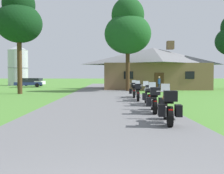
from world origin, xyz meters
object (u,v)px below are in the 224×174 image
object	(u,v)px
motorcycle_silver_second_in_row	(154,100)
parked_white_suv_far_left	(31,82)
motorcycle_orange_nearest_to_camera	(168,107)
tree_by_lodge_front	(128,29)
motorcycle_silver_third_in_row	(148,95)
bystander_blue_shirt_near_lodge	(159,83)
parked_navy_sedan_far_left	(28,83)
tree_left_near	(19,18)
motorcycle_orange_farthest_in_row	(134,90)
motorcycle_white_fourth_in_row	(138,92)
metal_silo_distant	(18,65)

from	to	relation	value
motorcycle_silver_second_in_row	parked_white_suv_far_left	world-z (taller)	parked_white_suv_far_left
motorcycle_orange_nearest_to_camera	tree_by_lodge_front	bearing A→B (deg)	96.42
motorcycle_silver_third_in_row	bystander_blue_shirt_near_lodge	world-z (taller)	bystander_blue_shirt_near_lodge
bystander_blue_shirt_near_lodge	parked_white_suv_far_left	bearing A→B (deg)	-131.59
parked_navy_sedan_far_left	parked_white_suv_far_left	bearing A→B (deg)	-3.50
motorcycle_orange_nearest_to_camera	tree_left_near	xyz separation A→B (m)	(-10.27, 16.23, 6.51)
motorcycle_silver_second_in_row	motorcycle_orange_nearest_to_camera	bearing A→B (deg)	-84.97
motorcycle_orange_farthest_in_row	tree_by_lodge_front	world-z (taller)	tree_by_lodge_front
motorcycle_orange_farthest_in_row	motorcycle_silver_third_in_row	bearing A→B (deg)	-81.67
parked_white_suv_far_left	bystander_blue_shirt_near_lodge	bearing A→B (deg)	-121.78
motorcycle_silver_third_in_row	tree_left_near	world-z (taller)	tree_left_near
bystander_blue_shirt_near_lodge	motorcycle_white_fourth_in_row	bearing A→B (deg)	-16.79
motorcycle_orange_nearest_to_camera	parked_navy_sedan_far_left	xyz separation A→B (m)	(-14.35, 32.33, 0.03)
motorcycle_orange_farthest_in_row	parked_navy_sedan_far_left	xyz separation A→B (m)	(-14.36, 21.41, 0.03)
tree_left_near	parked_navy_sedan_far_left	distance (m)	17.82
motorcycle_silver_third_in_row	tree_by_lodge_front	world-z (taller)	tree_by_lodge_front
motorcycle_silver_second_in_row	motorcycle_white_fourth_in_row	distance (m)	5.66
motorcycle_white_fourth_in_row	tree_by_lodge_front	size ratio (longest dim) A/B	0.20
motorcycle_silver_third_in_row	parked_navy_sedan_far_left	distance (m)	30.34
motorcycle_silver_third_in_row	motorcycle_orange_farthest_in_row	distance (m)	5.19
motorcycle_silver_third_in_row	parked_navy_sedan_far_left	world-z (taller)	motorcycle_silver_third_in_row
motorcycle_orange_farthest_in_row	tree_by_lodge_front	size ratio (longest dim) A/B	0.20
motorcycle_silver_second_in_row	motorcycle_orange_farthest_in_row	xyz separation A→B (m)	(-0.01, 8.18, 0.00)
motorcycle_orange_nearest_to_camera	bystander_blue_shirt_near_lodge	world-z (taller)	bystander_blue_shirt_near_lodge
tree_by_lodge_front	parked_navy_sedan_far_left	world-z (taller)	tree_by_lodge_front
motorcycle_silver_second_in_row	motorcycle_white_fourth_in_row	bearing A→B (deg)	95.89
motorcycle_white_fourth_in_row	metal_silo_distant	size ratio (longest dim) A/B	0.28
motorcycle_orange_nearest_to_camera	motorcycle_orange_farthest_in_row	bearing A→B (deg)	97.10
motorcycle_silver_third_in_row	motorcycle_silver_second_in_row	bearing A→B (deg)	-93.15
motorcycle_silver_second_in_row	parked_navy_sedan_far_left	size ratio (longest dim) A/B	0.46
tree_left_near	parked_navy_sedan_far_left	world-z (taller)	tree_left_near
metal_silo_distant	parked_navy_sedan_far_left	xyz separation A→B (m)	(4.47, -8.55, -3.13)
motorcycle_silver_third_in_row	parked_white_suv_far_left	xyz separation A→B (m)	(-15.57, 31.65, 0.17)
motorcycle_silver_third_in_row	tree_left_near	xyz separation A→B (m)	(-10.52, 10.50, 6.51)
tree_by_lodge_front	parked_white_suv_far_left	size ratio (longest dim) A/B	2.11
metal_silo_distant	parked_navy_sedan_far_left	distance (m)	10.14
motorcycle_orange_farthest_in_row	bystander_blue_shirt_near_lodge	size ratio (longest dim) A/B	1.25
motorcycle_silver_second_in_row	motorcycle_orange_farthest_in_row	size ratio (longest dim) A/B	1.00
motorcycle_white_fourth_in_row	motorcycle_orange_farthest_in_row	world-z (taller)	same
motorcycle_white_fourth_in_row	bystander_blue_shirt_near_lodge	size ratio (longest dim) A/B	1.25
motorcycle_orange_nearest_to_camera	metal_silo_distant	size ratio (longest dim) A/B	0.28
motorcycle_orange_nearest_to_camera	parked_navy_sedan_far_left	distance (m)	35.37
tree_left_near	parked_white_suv_far_left	xyz separation A→B (m)	(-5.05, 21.15, -6.34)
motorcycle_silver_second_in_row	bystander_blue_shirt_near_lodge	xyz separation A→B (m)	(3.67, 17.10, 0.32)
motorcycle_orange_nearest_to_camera	motorcycle_silver_second_in_row	xyz separation A→B (m)	(0.03, 2.74, 0.00)
tree_by_lodge_front	parked_navy_sedan_far_left	distance (m)	20.04
motorcycle_silver_second_in_row	motorcycle_silver_third_in_row	world-z (taller)	same
parked_white_suv_far_left	parked_navy_sedan_far_left	bearing A→B (deg)	-158.27
tree_by_lodge_front	parked_white_suv_far_left	bearing A→B (deg)	132.08
motorcycle_white_fourth_in_row	motorcycle_orange_farthest_in_row	size ratio (longest dim) A/B	1.00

